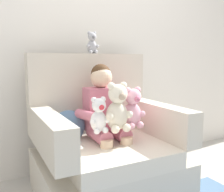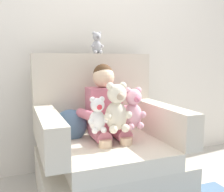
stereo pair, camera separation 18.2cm
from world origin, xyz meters
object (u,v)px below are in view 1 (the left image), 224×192
object	(u,v)px
plush_grey_on_backrest	(92,43)
plush_cream	(118,108)
armchair	(105,149)
seated_child	(105,112)
plush_white	(99,116)
plush_pink	(133,109)
throw_pillow	(68,127)

from	to	relation	value
plush_grey_on_backrest	plush_cream	bearing A→B (deg)	-88.79
armchair	seated_child	size ratio (longest dim) A/B	1.32
plush_white	plush_cream	distance (m)	0.14
plush_pink	plush_cream	world-z (taller)	plush_cream
plush_pink	throw_pillow	distance (m)	0.51
plush_cream	seated_child	bearing A→B (deg)	96.13
armchair	throw_pillow	xyz separation A→B (m)	(-0.25, 0.11, 0.18)
plush_pink	plush_grey_on_backrest	size ratio (longest dim) A/B	1.62
armchair	throw_pillow	bearing A→B (deg)	156.64
plush_pink	plush_white	bearing A→B (deg)	162.27
plush_white	throw_pillow	world-z (taller)	plush_white
plush_pink	plush_grey_on_backrest	xyz separation A→B (m)	(-0.13, 0.47, 0.50)
plush_grey_on_backrest	throw_pillow	size ratio (longest dim) A/B	0.73
seated_child	plush_white	distance (m)	0.21
seated_child	armchair	bearing A→B (deg)	-136.42
plush_pink	plush_cream	bearing A→B (deg)	172.28
seated_child	plush_pink	world-z (taller)	seated_child
throw_pillow	plush_pink	bearing A→B (deg)	-32.15
plush_pink	seated_child	bearing A→B (deg)	113.25
plush_white	throw_pillow	size ratio (longest dim) A/B	0.97
seated_child	plush_grey_on_backrest	bearing A→B (deg)	80.73
plush_cream	plush_grey_on_backrest	distance (m)	0.69
armchair	plush_pink	xyz separation A→B (m)	(0.16, -0.15, 0.33)
armchair	seated_child	bearing A→B (deg)	48.67
seated_child	throw_pillow	size ratio (longest dim) A/B	3.17
armchair	plush_grey_on_backrest	size ratio (longest dim) A/B	5.76
plush_grey_on_backrest	plush_white	bearing A→B (deg)	-104.66
throw_pillow	seated_child	bearing A→B (deg)	-19.84
armchair	throw_pillow	distance (m)	0.33
seated_child	throw_pillow	world-z (taller)	seated_child
seated_child	plush_cream	size ratio (longest dim) A/B	2.36
plush_grey_on_backrest	throw_pillow	distance (m)	0.74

